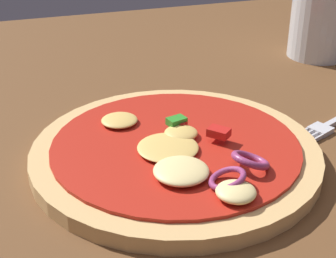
{
  "coord_description": "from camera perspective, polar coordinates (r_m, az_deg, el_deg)",
  "views": [
    {
      "loc": [
        -0.08,
        -0.37,
        0.26
      ],
      "look_at": [
        0.05,
        0.0,
        0.05
      ],
      "focal_mm": 54.67,
      "sensor_mm": 36.0,
      "label": 1
    }
  ],
  "objects": [
    {
      "name": "pizza",
      "position": [
        0.43,
        0.91,
        -2.59
      ],
      "size": [
        0.25,
        0.25,
        0.03
      ],
      "color": "tan",
      "rests_on": "dining_table"
    },
    {
      "name": "beer_glass",
      "position": [
        0.7,
        16.82,
        12.24
      ],
      "size": [
        0.08,
        0.08,
        0.13
      ],
      "color": "silver",
      "rests_on": "dining_table"
    },
    {
      "name": "dining_table",
      "position": [
        0.45,
        -5.96,
        -5.1
      ],
      "size": [
        1.24,
        0.97,
        0.03
      ],
      "color": "brown",
      "rests_on": "ground"
    }
  ]
}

